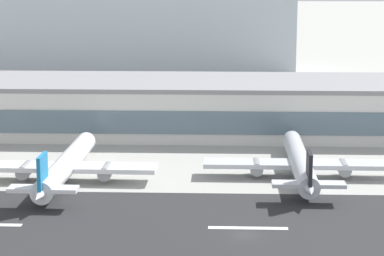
# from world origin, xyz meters

# --- Properties ---
(ground_plane) EXTENTS (1400.00, 1400.00, 0.00)m
(ground_plane) POSITION_xyz_m (0.00, 0.00, 0.00)
(ground_plane) COLOR #9E9E99
(runway_strip) EXTENTS (800.00, 35.87, 0.08)m
(runway_strip) POSITION_xyz_m (0.00, 3.17, 0.04)
(runway_strip) COLOR #262628
(runway_strip) RESTS_ON ground_plane
(runway_centreline_dash_4) EXTENTS (12.00, 1.20, 0.01)m
(runway_centreline_dash_4) POSITION_xyz_m (0.58, 3.17, 0.09)
(runway_centreline_dash_4) COLOR white
(runway_centreline_dash_4) RESTS_ON runway_strip
(terminal_building) EXTENTS (204.83, 29.44, 12.23)m
(terminal_building) POSITION_xyz_m (-9.69, 71.99, 6.12)
(terminal_building) COLOR silver
(terminal_building) RESTS_ON ground_plane
(distant_hotel_block) EXTENTS (113.72, 24.86, 37.40)m
(distant_hotel_block) POSITION_xyz_m (-34.15, 181.66, 18.70)
(distant_hotel_block) COLOR #A8B2BC
(distant_hotel_block) RESTS_ON ground_plane
(airliner_blue_tail_gate_0) EXTENTS (33.29, 43.14, 9.00)m
(airliner_blue_tail_gate_0) POSITION_xyz_m (-31.85, 27.46, 2.87)
(airliner_blue_tail_gate_0) COLOR silver
(airliner_blue_tail_gate_0) RESTS_ON ground_plane
(airliner_black_tail_gate_1) EXTENTS (35.75, 41.84, 8.73)m
(airliner_black_tail_gate_1) POSITION_xyz_m (11.06, 31.68, 2.78)
(airliner_black_tail_gate_1) COLOR silver
(airliner_black_tail_gate_1) RESTS_ON ground_plane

